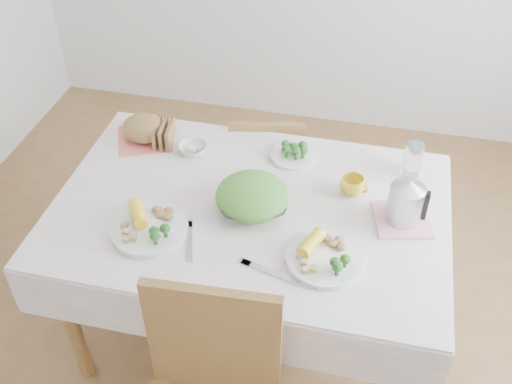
% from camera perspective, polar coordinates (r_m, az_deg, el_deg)
% --- Properties ---
extents(floor, '(3.60, 3.60, 0.00)m').
position_cam_1_polar(floor, '(2.86, -0.49, -12.73)').
color(floor, brown).
rests_on(floor, ground).
extents(dining_table, '(1.40, 0.90, 0.75)m').
position_cam_1_polar(dining_table, '(2.57, -0.54, -7.75)').
color(dining_table, brown).
rests_on(dining_table, floor).
extents(tablecloth, '(1.50, 1.00, 0.01)m').
position_cam_1_polar(tablecloth, '(2.30, -0.60, -1.45)').
color(tablecloth, silver).
rests_on(tablecloth, dining_table).
extents(chair_far, '(0.43, 0.43, 0.80)m').
position_cam_1_polar(chair_far, '(3.00, 0.97, 3.04)').
color(chair_far, brown).
rests_on(chair_far, floor).
extents(salad_bowl, '(0.33, 0.33, 0.06)m').
position_cam_1_polar(salad_bowl, '(2.26, -0.34, -0.99)').
color(salad_bowl, white).
rests_on(salad_bowl, tablecloth).
extents(dinner_plate_left, '(0.34, 0.34, 0.02)m').
position_cam_1_polar(dinner_plate_left, '(2.22, -10.08, -3.52)').
color(dinner_plate_left, white).
rests_on(dinner_plate_left, tablecloth).
extents(dinner_plate_right, '(0.38, 0.38, 0.02)m').
position_cam_1_polar(dinner_plate_right, '(2.09, 6.50, -6.36)').
color(dinner_plate_right, white).
rests_on(dinner_plate_right, tablecloth).
extents(broccoli_plate, '(0.25, 0.25, 0.02)m').
position_cam_1_polar(broccoli_plate, '(2.53, 3.56, 3.51)').
color(broccoli_plate, beige).
rests_on(broccoli_plate, tablecloth).
extents(napkin, '(0.30, 0.30, 0.00)m').
position_cam_1_polar(napkin, '(2.68, -10.52, 5.00)').
color(napkin, '#E4655B').
rests_on(napkin, tablecloth).
extents(bread_loaf, '(0.23, 0.22, 0.11)m').
position_cam_1_polar(bread_loaf, '(2.64, -10.67, 5.98)').
color(bread_loaf, brown).
rests_on(bread_loaf, napkin).
extents(fruit_bowl, '(0.15, 0.15, 0.04)m').
position_cam_1_polar(fruit_bowl, '(2.56, -6.03, 4.10)').
color(fruit_bowl, white).
rests_on(fruit_bowl, tablecloth).
extents(yellow_mug, '(0.12, 0.12, 0.07)m').
position_cam_1_polar(yellow_mug, '(2.36, 9.16, 0.62)').
color(yellow_mug, yellow).
rests_on(yellow_mug, tablecloth).
extents(glass_tumbler, '(0.09, 0.09, 0.14)m').
position_cam_1_polar(glass_tumbler, '(2.48, 14.65, 2.89)').
color(glass_tumbler, white).
rests_on(glass_tumbler, tablecloth).
extents(pink_tray, '(0.24, 0.24, 0.02)m').
position_cam_1_polar(pink_tray, '(2.29, 13.71, -2.56)').
color(pink_tray, pink).
rests_on(pink_tray, tablecloth).
extents(electric_kettle, '(0.17, 0.17, 0.18)m').
position_cam_1_polar(electric_kettle, '(2.22, 14.16, -0.44)').
color(electric_kettle, '#B2B5BA').
rests_on(electric_kettle, pink_tray).
extents(fork_left, '(0.08, 0.20, 0.00)m').
position_cam_1_polar(fork_left, '(2.17, -6.38, -4.67)').
color(fork_left, silver).
rests_on(fork_left, tablecloth).
extents(fork_right, '(0.03, 0.17, 0.00)m').
position_cam_1_polar(fork_right, '(2.10, 4.79, -6.29)').
color(fork_right, silver).
rests_on(fork_right, tablecloth).
extents(knife, '(0.22, 0.08, 0.00)m').
position_cam_1_polar(knife, '(2.06, 1.33, -7.60)').
color(knife, silver).
rests_on(knife, tablecloth).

